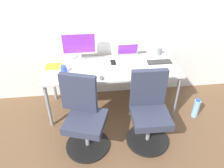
# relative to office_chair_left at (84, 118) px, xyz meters

# --- Properties ---
(ground_plane) EXTENTS (5.28, 5.28, 0.00)m
(ground_plane) POSITION_rel_office_chair_left_xyz_m (0.40, 0.66, -0.42)
(ground_plane) COLOR brown
(back_wall) EXTENTS (4.40, 0.04, 2.60)m
(back_wall) POSITION_rel_office_chair_left_xyz_m (0.40, 1.09, 0.88)
(back_wall) COLOR white
(back_wall) RESTS_ON ground
(desk) EXTENTS (1.83, 0.70, 0.70)m
(desk) POSITION_rel_office_chair_left_xyz_m (0.40, 0.66, 0.22)
(desk) COLOR silver
(desk) RESTS_ON ground
(office_chair_left) EXTENTS (0.56, 0.56, 0.94)m
(office_chair_left) POSITION_rel_office_chair_left_xyz_m (0.00, 0.00, 0.00)
(office_chair_left) COLOR black
(office_chair_left) RESTS_ON ground
(office_chair_right) EXTENTS (0.54, 0.54, 0.94)m
(office_chair_right) POSITION_rel_office_chair_left_xyz_m (0.78, 0.00, 0.00)
(office_chair_right) COLOR black
(office_chair_right) RESTS_ON ground
(water_bottle_on_floor) EXTENTS (0.09, 0.09, 0.31)m
(water_bottle_on_floor) POSITION_rel_office_chair_left_xyz_m (1.57, 0.31, -0.28)
(water_bottle_on_floor) COLOR #8CBFF2
(water_bottle_on_floor) RESTS_ON ground
(desktop_monitor) EXTENTS (0.48, 0.18, 0.43)m
(desktop_monitor) POSITION_rel_office_chair_left_xyz_m (-0.02, 0.87, 0.53)
(desktop_monitor) COLOR silver
(desktop_monitor) RESTS_ON desk
(open_laptop) EXTENTS (0.31, 0.29, 0.22)m
(open_laptop) POSITION_rel_office_chair_left_xyz_m (0.67, 0.86, 0.33)
(open_laptop) COLOR silver
(open_laptop) RESTS_ON desk
(keyboard_by_monitor) EXTENTS (0.34, 0.12, 0.02)m
(keyboard_by_monitor) POSITION_rel_office_chair_left_xyz_m (1.08, 0.71, 0.29)
(keyboard_by_monitor) COLOR #2D2D2D
(keyboard_by_monitor) RESTS_ON desk
(keyboard_by_laptop) EXTENTS (0.34, 0.12, 0.02)m
(keyboard_by_laptop) POSITION_rel_office_chair_left_xyz_m (0.71, 0.60, 0.29)
(keyboard_by_laptop) COLOR #B7B7B7
(keyboard_by_laptop) RESTS_ON desk
(mouse_by_monitor) EXTENTS (0.06, 0.10, 0.03)m
(mouse_by_monitor) POSITION_rel_office_chair_left_xyz_m (0.15, 0.40, 0.30)
(mouse_by_monitor) COLOR silver
(mouse_by_monitor) RESTS_ON desk
(mouse_by_laptop) EXTENTS (0.06, 0.10, 0.03)m
(mouse_by_laptop) POSITION_rel_office_chair_left_xyz_m (0.24, 0.38, 0.30)
(mouse_by_laptop) COLOR #515156
(mouse_by_laptop) RESTS_ON desk
(coffee_mug) EXTENTS (0.08, 0.08, 0.09)m
(coffee_mug) POSITION_rel_office_chair_left_xyz_m (-0.23, 0.59, 0.33)
(coffee_mug) COLOR blue
(coffee_mug) RESTS_ON desk
(pen_cup) EXTENTS (0.07, 0.07, 0.10)m
(pen_cup) POSITION_rel_office_chair_left_xyz_m (1.15, 0.95, 0.33)
(pen_cup) COLOR slate
(pen_cup) RESTS_ON desk
(phone_near_laptop) EXTENTS (0.07, 0.14, 0.01)m
(phone_near_laptop) POSITION_rel_office_chair_left_xyz_m (0.44, 0.78, 0.28)
(phone_near_laptop) COLOR black
(phone_near_laptop) RESTS_ON desk
(notebook) EXTENTS (0.21, 0.15, 0.03)m
(notebook) POSITION_rel_office_chair_left_xyz_m (-0.38, 0.75, 0.29)
(notebook) COLOR yellow
(notebook) RESTS_ON desk
(paper_pile) EXTENTS (0.21, 0.30, 0.01)m
(paper_pile) POSITION_rel_office_chair_left_xyz_m (0.41, 0.49, 0.29)
(paper_pile) COLOR white
(paper_pile) RESTS_ON desk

